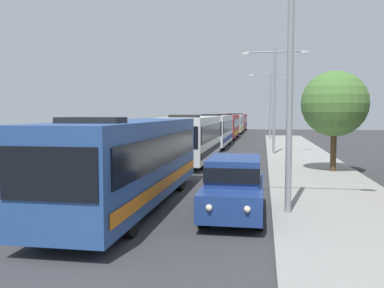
% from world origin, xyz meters
% --- Properties ---
extents(bus_lead, '(2.58, 11.65, 3.21)m').
position_xyz_m(bus_lead, '(-1.30, 9.78, 1.69)').
color(bus_lead, '#284C8C').
rests_on(bus_lead, ground_plane).
extents(bus_second_in_line, '(2.58, 10.67, 3.21)m').
position_xyz_m(bus_second_in_line, '(-1.30, 22.97, 1.69)').
color(bus_second_in_line, silver).
rests_on(bus_second_in_line, ground_plane).
extents(bus_middle, '(2.58, 11.49, 3.21)m').
position_xyz_m(bus_middle, '(-1.30, 35.97, 1.69)').
color(bus_middle, silver).
rests_on(bus_middle, ground_plane).
extents(bus_fourth_in_line, '(2.58, 11.84, 3.21)m').
position_xyz_m(bus_fourth_in_line, '(-1.30, 48.90, 1.69)').
color(bus_fourth_in_line, maroon).
rests_on(bus_fourth_in_line, ground_plane).
extents(bus_rear, '(2.58, 11.32, 3.21)m').
position_xyz_m(bus_rear, '(-1.30, 62.72, 1.69)').
color(bus_rear, silver).
rests_on(bus_rear, ground_plane).
extents(bus_tail_end, '(2.58, 11.35, 3.21)m').
position_xyz_m(bus_tail_end, '(-1.30, 76.22, 1.69)').
color(bus_tail_end, maroon).
rests_on(bus_tail_end, ground_plane).
extents(white_suv, '(1.86, 4.74, 1.90)m').
position_xyz_m(white_suv, '(2.40, 8.94, 1.03)').
color(white_suv, navy).
rests_on(white_suv, ground_plane).
extents(box_truck_oncoming, '(2.35, 8.01, 3.15)m').
position_xyz_m(box_truck_oncoming, '(-4.60, 82.85, 1.71)').
color(box_truck_oncoming, black).
rests_on(box_truck_oncoming, ground_plane).
extents(streetlamp_near, '(5.80, 0.28, 8.64)m').
position_xyz_m(streetlamp_near, '(4.10, 9.12, 5.40)').
color(streetlamp_near, gray).
rests_on(streetlamp_near, sidewalk).
extents(streetlamp_mid, '(5.03, 0.28, 8.05)m').
position_xyz_m(streetlamp_mid, '(4.10, 28.66, 5.03)').
color(streetlamp_mid, gray).
rests_on(streetlamp_mid, sidewalk).
extents(streetlamp_far, '(5.39, 0.28, 8.08)m').
position_xyz_m(streetlamp_far, '(4.10, 48.19, 5.08)').
color(streetlamp_far, gray).
rests_on(streetlamp_far, sidewalk).
extents(roadside_tree, '(3.57, 3.57, 5.46)m').
position_xyz_m(roadside_tree, '(7.08, 19.26, 3.81)').
color(roadside_tree, '#4C3823').
rests_on(roadside_tree, sidewalk).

